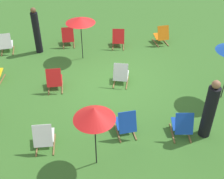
{
  "coord_description": "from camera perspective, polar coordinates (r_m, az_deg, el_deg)",
  "views": [
    {
      "loc": [
        0.16,
        8.46,
        5.83
      ],
      "look_at": [
        0.0,
        1.2,
        0.5
      ],
      "focal_mm": 47.09,
      "sensor_mm": 36.0,
      "label": 1
    }
  ],
  "objects": [
    {
      "name": "deckchair_7",
      "position": [
        12.61,
        -19.9,
        8.35
      ],
      "size": [
        0.62,
        0.84,
        0.83
      ],
      "rotation": [
        0.0,
        0.0,
        0.2
      ],
      "color": "olive",
      "rests_on": "ground"
    },
    {
      "name": "deckchair_5",
      "position": [
        12.53,
        -8.53,
        10.0
      ],
      "size": [
        0.56,
        0.81,
        0.83
      ],
      "rotation": [
        0.0,
        0.0,
        0.11
      ],
      "color": "olive",
      "rests_on": "ground"
    },
    {
      "name": "deckchair_11",
      "position": [
        8.2,
        13.49,
        -6.74
      ],
      "size": [
        0.49,
        0.77,
        0.83
      ],
      "rotation": [
        0.0,
        0.0,
        -0.01
      ],
      "color": "olive",
      "rests_on": "ground"
    },
    {
      "name": "umbrella_2",
      "position": [
        10.96,
        -6.16,
        13.26
      ],
      "size": [
        1.09,
        1.09,
        1.69
      ],
      "color": "black",
      "rests_on": "ground"
    },
    {
      "name": "ground_plane",
      "position": [
        10.28,
        -0.15,
        1.71
      ],
      "size": [
        40.0,
        40.0,
        0.0
      ],
      "primitive_type": "plane",
      "color": "#386B28"
    },
    {
      "name": "person_3",
      "position": [
        8.1,
        18.4,
        -3.91
      ],
      "size": [
        0.37,
        0.37,
        1.8
      ],
      "rotation": [
        0.0,
        0.0,
        1.76
      ],
      "color": "black",
      "rests_on": "ground"
    },
    {
      "name": "deckchair_3",
      "position": [
        12.71,
        9.61,
        10.3
      ],
      "size": [
        0.63,
        0.84,
        0.83
      ],
      "rotation": [
        0.0,
        0.0,
        0.22
      ],
      "color": "olive",
      "rests_on": "ground"
    },
    {
      "name": "deckchair_9",
      "position": [
        7.86,
        -13.08,
        -8.96
      ],
      "size": [
        0.53,
        0.79,
        0.83
      ],
      "rotation": [
        0.0,
        0.0,
        0.08
      ],
      "color": "olive",
      "rests_on": "ground"
    },
    {
      "name": "deckchair_6",
      "position": [
        9.94,
        1.74,
        2.92
      ],
      "size": [
        0.59,
        0.83,
        0.83
      ],
      "rotation": [
        0.0,
        0.0,
        -0.16
      ],
      "color": "olive",
      "rests_on": "ground"
    },
    {
      "name": "deckchair_13",
      "position": [
        8.03,
        2.73,
        -6.64
      ],
      "size": [
        0.62,
        0.84,
        0.83
      ],
      "rotation": [
        0.0,
        0.0,
        0.2
      ],
      "color": "olive",
      "rests_on": "ground"
    },
    {
      "name": "deckchair_14",
      "position": [
        9.85,
        -11.11,
        1.84
      ],
      "size": [
        0.55,
        0.81,
        0.83
      ],
      "rotation": [
        0.0,
        0.0,
        0.11
      ],
      "color": "olive",
      "rests_on": "ground"
    },
    {
      "name": "deckchair_1",
      "position": [
        12.26,
        1.24,
        9.81
      ],
      "size": [
        0.51,
        0.78,
        0.83
      ],
      "rotation": [
        0.0,
        0.0,
        -0.05
      ],
      "color": "olive",
      "rests_on": "ground"
    },
    {
      "name": "umbrella_0",
      "position": [
        6.43,
        -3.47,
        -4.71
      ],
      "size": [
        0.96,
        0.96,
        1.78
      ],
      "color": "black",
      "rests_on": "ground"
    },
    {
      "name": "person_1",
      "position": [
        12.03,
        -14.43,
        10.86
      ],
      "size": [
        0.3,
        0.3,
        1.85
      ],
      "rotation": [
        0.0,
        0.0,
        1.48
      ],
      "color": "black",
      "rests_on": "ground"
    }
  ]
}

